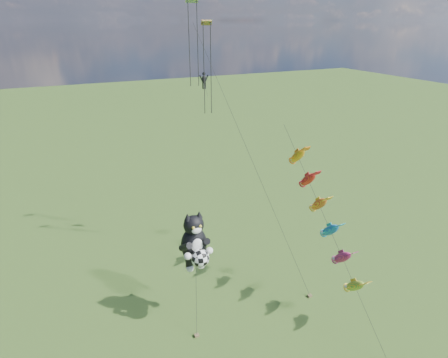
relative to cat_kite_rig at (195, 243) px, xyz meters
name	(u,v)px	position (x,y,z in m)	size (l,w,h in m)	color
cat_kite_rig	(195,243)	(0.00, 0.00, 0.00)	(2.74, 4.21, 10.33)	brown
fish_windsock_rig	(325,217)	(11.19, -2.69, 1.18)	(1.08, 15.97, 15.48)	brown
parafoil_rig	(205,70)	(5.89, 11.47, 12.47)	(6.04, 16.76, 26.80)	brown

